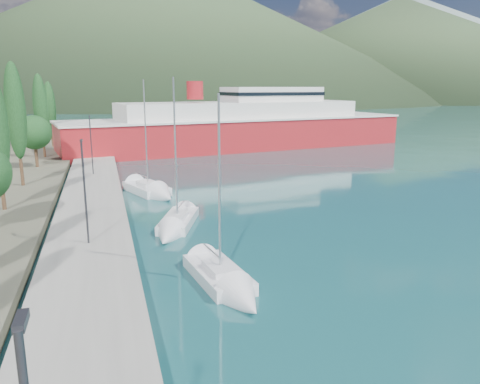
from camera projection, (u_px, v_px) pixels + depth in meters
name	position (u px, v px, depth m)	size (l,w,h in m)	color
ground	(131.00, 123.00, 128.41)	(1400.00, 1400.00, 0.00)	#184F53
quay	(92.00, 205.00, 37.89)	(5.00, 88.00, 0.80)	gray
hills_far	(211.00, 34.00, 616.22)	(1480.00, 900.00, 180.00)	gray
hills_near	(231.00, 37.00, 380.86)	(1010.00, 520.00, 115.00)	#34492B
tree_row	(13.00, 131.00, 40.86)	(3.89, 63.88, 11.31)	#47301E
lamp_posts	(85.00, 187.00, 27.21)	(0.15, 45.44, 6.06)	#2D2D33
sailboat_near	(231.00, 288.00, 22.56)	(3.08, 7.40, 10.31)	silver
sailboat_mid	(173.00, 229.00, 31.96)	(4.66, 8.01, 11.21)	silver
sailboat_far	(155.00, 193.00, 42.62)	(4.94, 8.10, 11.36)	silver
ferry	(242.00, 127.00, 75.43)	(57.35, 21.33, 11.15)	#A41B20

